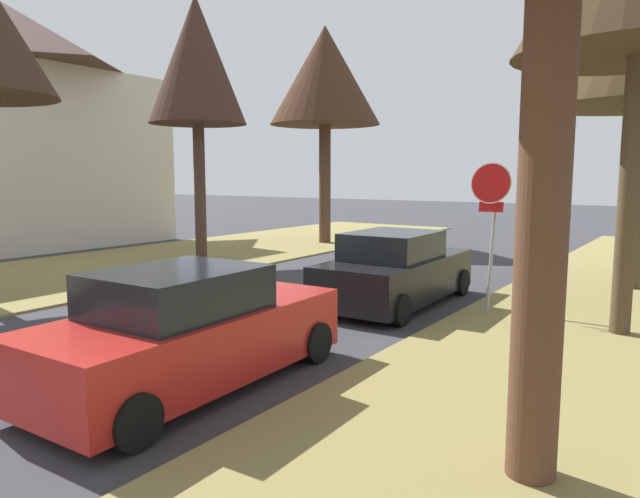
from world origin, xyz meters
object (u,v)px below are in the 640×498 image
at_px(stop_sign_far, 491,204).
at_px(parked_sedan_red, 189,332).
at_px(street_tree_left_mid_b, 197,62).
at_px(parked_sedan_black, 395,271).
at_px(street_tree_left_far, 325,77).

distance_m(stop_sign_far, parked_sedan_red, 6.68).
distance_m(street_tree_left_mid_b, parked_sedan_black, 9.90).
distance_m(street_tree_left_mid_b, parked_sedan_red, 12.49).
bearing_deg(stop_sign_far, street_tree_left_mid_b, 170.44).
relative_size(street_tree_left_mid_b, parked_sedan_black, 1.84).
bearing_deg(parked_sedan_black, parked_sedan_red, -90.10).
relative_size(stop_sign_far, parked_sedan_red, 0.67).
bearing_deg(parked_sedan_red, street_tree_left_mid_b, 135.21).
height_order(stop_sign_far, parked_sedan_red, stop_sign_far).
height_order(street_tree_left_mid_b, street_tree_left_far, street_tree_left_far).
height_order(street_tree_left_mid_b, parked_sedan_black, street_tree_left_mid_b).
bearing_deg(street_tree_left_mid_b, street_tree_left_far, 85.62).
bearing_deg(stop_sign_far, parked_sedan_black, -169.04).
bearing_deg(parked_sedan_red, parked_sedan_black, 89.90).
xyz_separation_m(stop_sign_far, street_tree_left_mid_b, (-9.86, 1.66, 4.05)).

